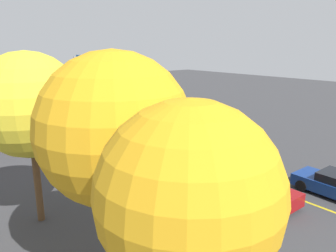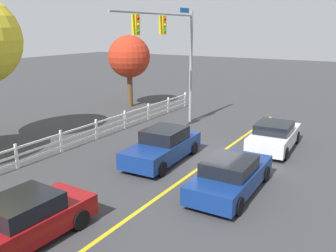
% 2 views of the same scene
% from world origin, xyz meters
% --- Properties ---
extents(ground_plane, '(120.00, 120.00, 0.00)m').
position_xyz_m(ground_plane, '(0.00, 0.00, 0.00)').
color(ground_plane, '#38383A').
extents(lane_center_stripe, '(28.00, 0.16, 0.01)m').
position_xyz_m(lane_center_stripe, '(-4.00, 0.00, 0.00)').
color(lane_center_stripe, gold).
rests_on(lane_center_stripe, ground_plane).
extents(signal_assembly, '(8.05, 0.38, 7.24)m').
position_xyz_m(signal_assembly, '(3.63, 4.33, 5.12)').
color(signal_assembly, gray).
rests_on(signal_assembly, ground_plane).
extents(car_1, '(4.75, 2.02, 1.38)m').
position_xyz_m(car_1, '(-2.94, -2.10, 0.66)').
color(car_1, navy).
rests_on(car_1, ground_plane).
extents(car_2, '(4.79, 2.11, 1.54)m').
position_xyz_m(car_2, '(-1.41, 1.88, 0.73)').
color(car_2, navy).
rests_on(car_2, ground_plane).
extents(car_3, '(4.59, 2.12, 1.42)m').
position_xyz_m(car_3, '(3.11, -2.08, 0.69)').
color(car_3, silver).
rests_on(car_3, ground_plane).
extents(car_4, '(4.73, 2.04, 1.41)m').
position_xyz_m(car_4, '(-9.37, 1.78, 0.67)').
color(car_4, maroon).
rests_on(car_4, ground_plane).
extents(white_rail_fence, '(26.10, 0.10, 1.15)m').
position_xyz_m(white_rail_fence, '(-3.00, 6.90, 0.60)').
color(white_rail_fence, white).
rests_on(white_rail_fence, ground_plane).
extents(tree_0, '(3.27, 3.27, 5.57)m').
position_xyz_m(tree_0, '(7.85, 10.74, 3.90)').
color(tree_0, brown).
rests_on(tree_0, ground_plane).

